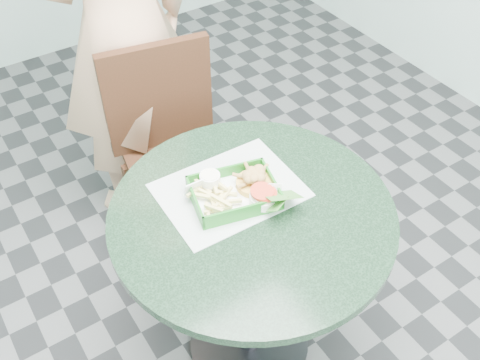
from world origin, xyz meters
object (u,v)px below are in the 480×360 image
cafe_table (251,251)px  crab_sandwich (251,180)px  dining_chair (175,144)px  sauce_ramekin (208,187)px  food_basket (234,200)px

cafe_table → crab_sandwich: size_ratio=7.56×
dining_chair → crab_sandwich: (-0.02, -0.56, 0.27)m
sauce_ramekin → cafe_table: bearing=-59.9°
dining_chair → food_basket: size_ratio=3.70×
dining_chair → cafe_table: bearing=-85.2°
dining_chair → sauce_ramekin: dining_chair is taller
food_basket → crab_sandwich: size_ratio=2.21×
crab_sandwich → sauce_ramekin: bearing=162.2°
dining_chair → sauce_ramekin: (-0.14, -0.52, 0.27)m
cafe_table → dining_chair: dining_chair is taller
food_basket → crab_sandwich: crab_sandwich is taller
cafe_table → sauce_ramekin: size_ratio=13.72×
cafe_table → crab_sandwich: 0.24m
cafe_table → dining_chair: size_ratio=0.93×
cafe_table → crab_sandwich: crab_sandwich is taller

